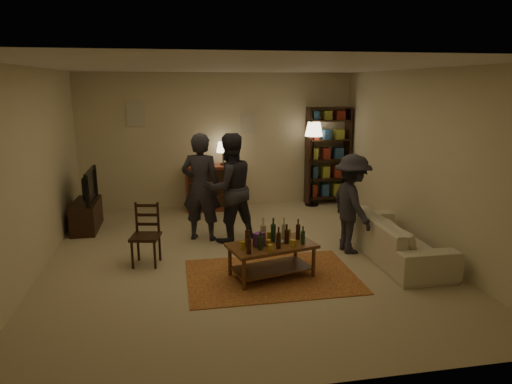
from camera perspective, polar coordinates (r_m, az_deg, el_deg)
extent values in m
plane|color=#C6B793|center=(6.75, -1.82, -8.15)|extent=(6.00, 6.00, 0.00)
plane|color=beige|center=(9.33, -4.67, 6.39)|extent=(5.50, 0.00, 5.50)
plane|color=beige|center=(6.57, -26.37, 2.10)|extent=(0.00, 6.00, 6.00)
plane|color=beige|center=(7.31, 19.99, 3.69)|extent=(0.00, 6.00, 6.00)
plane|color=beige|center=(3.53, 5.40, -5.30)|extent=(5.50, 0.00, 5.50)
plane|color=white|center=(6.29, -2.01, 15.40)|extent=(6.00, 6.00, 0.00)
cube|color=beige|center=(9.24, -14.78, 9.36)|extent=(0.35, 0.03, 0.45)
cube|color=beige|center=(9.35, -1.00, 8.60)|extent=(0.30, 0.03, 0.40)
cube|color=maroon|center=(6.11, 1.94, -10.47)|extent=(2.20, 1.50, 0.01)
cube|color=brown|center=(5.96, 1.98, -6.72)|extent=(1.21, 0.85, 0.04)
cube|color=brown|center=(6.07, 1.95, -9.48)|extent=(1.09, 0.73, 0.02)
cylinder|color=brown|center=(5.65, -1.51, -10.34)|extent=(0.05, 0.05, 0.41)
cylinder|color=brown|center=(6.06, 7.20, -8.74)|extent=(0.05, 0.05, 0.41)
cylinder|color=brown|center=(6.06, -3.28, -8.66)|extent=(0.05, 0.05, 0.41)
cylinder|color=brown|center=(6.45, 4.97, -7.30)|extent=(0.05, 0.05, 0.41)
cylinder|color=#B59629|center=(5.77, -1.67, -6.65)|extent=(0.07, 0.07, 0.10)
cylinder|color=#B59629|center=(5.68, 1.79, -7.02)|extent=(0.07, 0.07, 0.09)
cylinder|color=#B59629|center=(6.10, 1.62, -5.47)|extent=(0.07, 0.07, 0.11)
cylinder|color=#B59629|center=(5.87, 4.64, -6.39)|extent=(0.07, 0.07, 0.09)
cylinder|color=#B59629|center=(6.26, 4.05, -5.07)|extent=(0.07, 0.07, 0.10)
cylinder|color=#B59629|center=(5.88, 1.57, -6.36)|extent=(0.06, 0.06, 0.08)
cube|color=#6C3188|center=(5.86, 0.31, -5.90)|extent=(0.17, 0.15, 0.18)
cylinder|color=gray|center=(5.98, 3.10, -6.32)|extent=(0.12, 0.12, 0.03)
cube|color=black|center=(6.54, -13.65, -5.47)|extent=(0.45, 0.45, 0.04)
cylinder|color=black|center=(6.50, -15.21, -7.61)|extent=(0.04, 0.04, 0.40)
cylinder|color=black|center=(6.43, -12.54, -7.71)|extent=(0.04, 0.04, 0.40)
cylinder|color=black|center=(6.78, -14.51, -6.69)|extent=(0.04, 0.04, 0.40)
cylinder|color=black|center=(6.71, -11.95, -6.77)|extent=(0.04, 0.04, 0.40)
cube|color=black|center=(6.61, -13.45, -3.03)|extent=(0.31, 0.09, 0.45)
cube|color=black|center=(8.45, -20.43, -2.76)|extent=(0.40, 1.00, 0.50)
imported|color=black|center=(8.33, -20.58, 0.74)|extent=(0.13, 0.97, 0.56)
cube|color=brown|center=(9.19, -5.63, 0.56)|extent=(1.00, 0.48, 0.90)
cube|color=black|center=(9.00, -5.46, -1.21)|extent=(0.92, 0.02, 0.22)
cube|color=black|center=(8.94, -5.49, 0.40)|extent=(0.92, 0.02, 0.22)
cube|color=black|center=(8.88, -5.53, 2.03)|extent=(0.92, 0.02, 0.22)
cylinder|color=black|center=(9.12, -4.13, 3.51)|extent=(0.12, 0.12, 0.04)
cylinder|color=black|center=(9.10, -4.14, 4.31)|extent=(0.02, 0.02, 0.22)
cone|color=#FFE5B2|center=(9.07, -4.16, 5.62)|extent=(0.26, 0.26, 0.20)
cube|color=black|center=(9.52, 6.50, 4.36)|extent=(0.04, 0.34, 2.00)
cube|color=black|center=(9.80, 11.34, 4.44)|extent=(0.04, 0.34, 2.00)
cube|color=black|center=(9.82, 8.78, -0.50)|extent=(0.90, 0.34, 0.03)
cube|color=black|center=(9.73, 8.86, 1.79)|extent=(0.90, 0.34, 0.03)
cube|color=black|center=(9.66, 8.94, 4.11)|extent=(0.90, 0.34, 0.03)
cube|color=black|center=(9.60, 9.03, 6.47)|extent=(0.90, 0.34, 0.03)
cube|color=black|center=(9.57, 9.12, 8.85)|extent=(0.90, 0.34, 0.03)
cube|color=black|center=(9.55, 9.17, 10.34)|extent=(0.90, 0.34, 0.03)
cube|color=maroon|center=(9.69, 7.13, 0.25)|extent=(0.12, 0.22, 0.26)
cube|color=navy|center=(9.77, 8.53, 0.31)|extent=(0.15, 0.22, 0.26)
cube|color=#9BA236|center=(9.86, 10.02, 0.37)|extent=(0.18, 0.22, 0.26)
cube|color=navy|center=(9.61, 7.20, 2.52)|extent=(0.12, 0.22, 0.24)
cube|color=#9BA236|center=(9.69, 8.61, 2.56)|extent=(0.15, 0.22, 0.24)
cube|color=maroon|center=(9.78, 10.11, 2.60)|extent=(0.18, 0.22, 0.24)
cube|color=#9BA236|center=(9.55, 7.27, 4.82)|extent=(0.12, 0.22, 0.22)
cube|color=maroon|center=(9.62, 8.69, 4.84)|extent=(0.15, 0.22, 0.22)
cube|color=navy|center=(9.71, 10.20, 4.86)|extent=(0.18, 0.22, 0.22)
cube|color=maroon|center=(9.50, 7.33, 7.14)|extent=(0.12, 0.22, 0.20)
cube|color=navy|center=(9.57, 8.77, 7.15)|extent=(0.15, 0.22, 0.20)
cube|color=#9BA236|center=(9.67, 10.30, 7.15)|extent=(0.18, 0.22, 0.20)
cube|color=navy|center=(9.46, 7.41, 9.49)|extent=(0.12, 0.22, 0.18)
cube|color=#9BA236|center=(9.54, 8.86, 9.48)|extent=(0.15, 0.22, 0.18)
cube|color=maroon|center=(9.63, 10.39, 9.45)|extent=(0.18, 0.22, 0.18)
cylinder|color=black|center=(9.62, 6.98, -1.56)|extent=(0.28, 0.28, 0.03)
cylinder|color=black|center=(9.46, 7.10, 2.86)|extent=(0.03, 0.03, 1.54)
cone|color=#FFE5B2|center=(9.34, 7.25, 7.81)|extent=(0.36, 0.36, 0.28)
imported|color=beige|center=(6.95, 17.01, -5.46)|extent=(0.81, 2.08, 0.61)
imported|color=#292830|center=(7.32, -6.87, 0.60)|extent=(0.74, 0.61, 1.74)
imported|color=#28272F|center=(7.22, -3.34, 0.49)|extent=(1.01, 0.90, 1.74)
imported|color=#292830|center=(6.90, 11.90, -1.47)|extent=(0.63, 1.00, 1.48)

